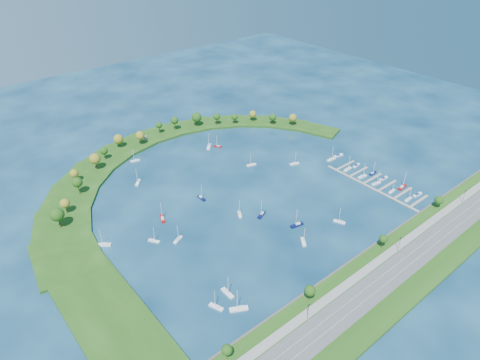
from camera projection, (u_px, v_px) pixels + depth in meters
ground at (239, 190)px, 316.66m from camera, size 700.00×700.00×0.00m
south_shoreline at (379, 282)px, 235.94m from camera, size 420.00×43.10×11.60m
breakwater at (152, 183)px, 323.01m from camera, size 286.74×247.64×2.00m
breakwater_trees at (161, 142)px, 358.78m from camera, size 237.16×87.94×14.88m
harbor_tower at (145, 138)px, 380.06m from camera, size 2.60×2.60×4.07m
dock_system at (376, 184)px, 322.54m from camera, size 24.28×82.00×1.60m
moored_boat_0 at (239, 309)px, 220.14m from camera, size 9.97×7.17×14.49m
moored_boat_1 at (227, 293)px, 229.47m from camera, size 2.53×8.89×13.05m
moored_boat_2 at (138, 182)px, 323.78m from camera, size 7.73×8.17×12.93m
moored_boat_3 at (135, 160)px, 352.35m from camera, size 8.12×4.24×11.50m
moored_boat_4 at (251, 164)px, 346.43m from camera, size 8.37×4.53×11.85m
moored_boat_5 at (297, 225)px, 279.48m from camera, size 9.59×4.24×13.63m
moored_boat_6 at (104, 244)px, 262.89m from camera, size 8.52×7.61×13.16m
moored_boat_7 at (262, 214)px, 289.13m from camera, size 9.28×6.00×13.28m
moored_boat_8 at (218, 146)px, 373.89m from camera, size 6.36×6.91×10.80m
moored_boat_9 at (201, 198)px, 306.10m from camera, size 2.31×8.16×11.99m
moored_boat_10 at (154, 240)px, 266.06m from camera, size 5.78×7.54×11.11m
moored_boat_11 at (303, 241)px, 265.35m from camera, size 6.71×7.91×12.00m
moored_boat_12 at (240, 214)px, 289.47m from camera, size 5.78×7.67×11.25m
moored_boat_13 at (178, 239)px, 267.01m from camera, size 7.96×5.13×11.39m
moored_boat_14 at (162, 218)px, 285.29m from camera, size 5.66×9.31×13.25m
moored_boat_15 at (340, 221)px, 282.50m from camera, size 5.41×8.05×11.58m
moored_boat_16 at (216, 307)px, 221.28m from camera, size 5.11×8.53×12.12m
moored_boat_17 at (294, 163)px, 348.03m from camera, size 8.27×4.60×11.71m
moored_boat_18 at (209, 146)px, 373.26m from camera, size 8.93×9.06×14.61m
docked_boat_0 at (408, 199)px, 304.71m from camera, size 7.47×2.44×10.84m
docked_boat_1 at (417, 195)px, 309.85m from camera, size 8.59×2.94×1.72m
docked_boat_2 at (392, 191)px, 313.61m from camera, size 7.33×2.78×10.51m
docked_boat_3 at (402, 187)px, 317.92m from camera, size 9.67×3.58×13.89m
docked_boat_4 at (376, 183)px, 322.57m from camera, size 8.41×3.40×12.01m
docked_boat_5 at (384, 178)px, 328.76m from camera, size 8.48×2.59×1.72m
docked_boat_6 at (362, 176)px, 330.95m from camera, size 8.61×3.10×12.40m
docked_boat_7 at (373, 173)px, 335.23m from camera, size 7.70×2.69×11.11m
docked_boat_8 at (348, 169)px, 340.32m from camera, size 8.82×3.21×12.68m
docked_boat_9 at (356, 165)px, 345.66m from camera, size 8.54×3.60×1.69m
docked_boat_10 at (331, 159)px, 354.04m from camera, size 8.59×2.66×12.52m
docked_boat_11 at (338, 155)px, 359.85m from camera, size 9.36×3.68×1.86m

